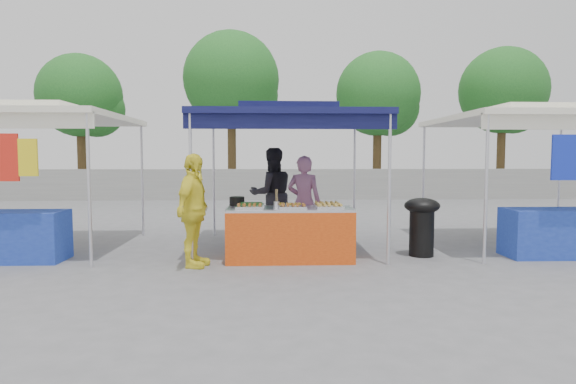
{
  "coord_description": "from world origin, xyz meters",
  "views": [
    {
      "loc": [
        -0.33,
        -7.73,
        1.65
      ],
      "look_at": [
        0.0,
        0.6,
        1.05
      ],
      "focal_mm": 30.0,
      "sensor_mm": 36.0,
      "label": 1
    }
  ],
  "objects_px": {
    "cooking_pot": "(237,201)",
    "vendor_woman": "(304,202)",
    "customer_person": "(193,210)",
    "vendor_table": "(290,234)",
    "wok_burner": "(422,221)",
    "helper_man": "(272,194)"
  },
  "relations": [
    {
      "from": "wok_burner",
      "to": "customer_person",
      "type": "xyz_separation_m",
      "value": [
        -3.69,
        -0.66,
        0.27
      ]
    },
    {
      "from": "helper_man",
      "to": "vendor_table",
      "type": "bearing_deg",
      "value": 83.28
    },
    {
      "from": "cooking_pot",
      "to": "wok_burner",
      "type": "bearing_deg",
      "value": -2.19
    },
    {
      "from": "cooking_pot",
      "to": "customer_person",
      "type": "distance_m",
      "value": 0.99
    },
    {
      "from": "cooking_pot",
      "to": "customer_person",
      "type": "relative_size",
      "value": 0.15
    },
    {
      "from": "vendor_table",
      "to": "cooking_pot",
      "type": "height_order",
      "value": "cooking_pot"
    },
    {
      "from": "vendor_table",
      "to": "customer_person",
      "type": "height_order",
      "value": "customer_person"
    },
    {
      "from": "vendor_woman",
      "to": "helper_man",
      "type": "bearing_deg",
      "value": -40.45
    },
    {
      "from": "vendor_woman",
      "to": "cooking_pot",
      "type": "bearing_deg",
      "value": 44.83
    },
    {
      "from": "cooking_pot",
      "to": "vendor_woman",
      "type": "bearing_deg",
      "value": 28.3
    },
    {
      "from": "vendor_table",
      "to": "cooking_pot",
      "type": "distance_m",
      "value": 1.06
    },
    {
      "from": "customer_person",
      "to": "vendor_table",
      "type": "bearing_deg",
      "value": -61.23
    },
    {
      "from": "vendor_table",
      "to": "helper_man",
      "type": "distance_m",
      "value": 1.96
    },
    {
      "from": "vendor_table",
      "to": "wok_burner",
      "type": "distance_m",
      "value": 2.24
    },
    {
      "from": "vendor_table",
      "to": "vendor_woman",
      "type": "relative_size",
      "value": 1.19
    },
    {
      "from": "vendor_table",
      "to": "wok_burner",
      "type": "height_order",
      "value": "wok_burner"
    },
    {
      "from": "vendor_woman",
      "to": "customer_person",
      "type": "xyz_separation_m",
      "value": [
        -1.77,
        -1.41,
        0.01
      ]
    },
    {
      "from": "wok_burner",
      "to": "vendor_woman",
      "type": "bearing_deg",
      "value": 169.76
    },
    {
      "from": "vendor_woman",
      "to": "customer_person",
      "type": "relative_size",
      "value": 0.98
    },
    {
      "from": "cooking_pot",
      "to": "wok_burner",
      "type": "distance_m",
      "value": 3.11
    },
    {
      "from": "helper_man",
      "to": "customer_person",
      "type": "relative_size",
      "value": 1.07
    },
    {
      "from": "cooking_pot",
      "to": "helper_man",
      "type": "distance_m",
      "value": 1.62
    }
  ]
}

